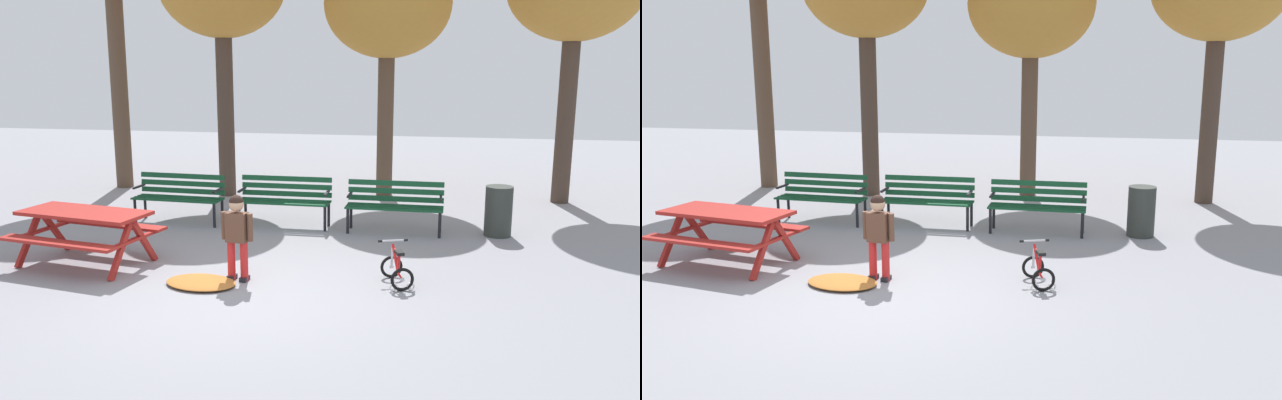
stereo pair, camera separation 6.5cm
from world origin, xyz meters
TOP-DOWN VIEW (x-y plane):
  - ground at (0.00, 0.00)m, footprint 36.00×36.00m
  - picnic_table at (-2.48, 0.81)m, footprint 2.00×1.63m
  - park_bench_far_left at (-2.17, 3.41)m, footprint 1.62×0.54m
  - park_bench_left at (-0.27, 3.49)m, footprint 1.60×0.46m
  - park_bench_right at (1.63, 3.41)m, footprint 1.60×0.47m
  - child_standing at (-0.18, 0.54)m, footprint 0.43×0.19m
  - kids_bicycle at (1.86, 0.77)m, footprint 0.51×0.63m
  - leaf_pile at (-0.59, 0.27)m, footprint 1.02×0.78m
  - trash_bin at (3.31, 3.49)m, footprint 0.44×0.44m
  - tree_center at (1.16, 6.54)m, footprint 2.60×2.60m

SIDE VIEW (x-z plane):
  - ground at x=0.00m, z-range 0.00..0.00m
  - leaf_pile at x=-0.59m, z-range 0.00..0.07m
  - kids_bicycle at x=1.86m, z-range -0.07..0.47m
  - trash_bin at x=3.31m, z-range 0.00..0.82m
  - park_bench_far_left at x=-2.17m, z-range 0.08..0.94m
  - park_bench_left at x=-0.27m, z-range 0.08..0.94m
  - park_bench_right at x=1.63m, z-range 0.08..0.94m
  - picnic_table at x=-2.48m, z-range 0.20..0.99m
  - child_standing at x=-0.18m, z-range 0.11..1.24m
  - tree_center at x=1.16m, z-range 1.37..6.44m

